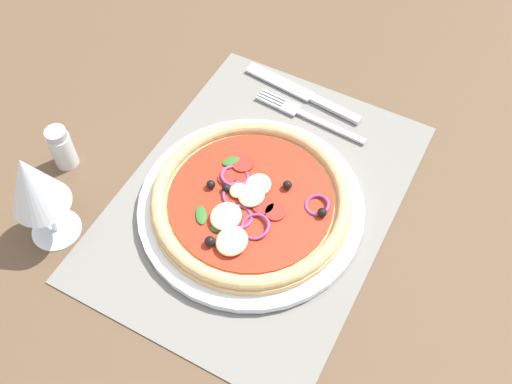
{
  "coord_description": "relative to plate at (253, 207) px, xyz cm",
  "views": [
    {
      "loc": [
        -39.13,
        -20.55,
        65.6
      ],
      "look_at": [
        -0.6,
        0.0,
        2.53
      ],
      "focal_mm": 41.15,
      "sensor_mm": 36.0,
      "label": 1
    }
  ],
  "objects": [
    {
      "name": "fork",
      "position": [
        18.32,
        1.12,
        -0.34
      ],
      "size": [
        2.81,
        18.06,
        0.44
      ],
      "rotation": [
        0.0,
        0.0,
        1.5
      ],
      "color": "#B2B5BA",
      "rests_on": "placemat"
    },
    {
      "name": "placemat",
      "position": [
        2.0,
        0.22,
        -0.76
      ],
      "size": [
        46.51,
        34.5,
        0.4
      ],
      "primitive_type": "cube",
      "color": "slate",
      "rests_on": "ground_plane"
    },
    {
      "name": "ground_plane",
      "position": [
        2.0,
        0.22,
        -2.16
      ],
      "size": [
        190.0,
        140.0,
        2.4
      ],
      "primitive_type": "cube",
      "color": "brown"
    },
    {
      "name": "wine_glass",
      "position": [
        -14.6,
        21.11,
        9.19
      ],
      "size": [
        7.2,
        7.2,
        14.9
      ],
      "color": "silver",
      "rests_on": "ground_plane"
    },
    {
      "name": "pizza",
      "position": [
        -0.11,
        0.02,
        1.66
      ],
      "size": [
        26.27,
        26.27,
        2.63
      ],
      "color": "tan",
      "rests_on": "plate"
    },
    {
      "name": "plate",
      "position": [
        0.0,
        0.0,
        0.0
      ],
      "size": [
        29.8,
        29.8,
        1.13
      ],
      "primitive_type": "cylinder",
      "color": "white",
      "rests_on": "placemat"
    },
    {
      "name": "pepper_shaker",
      "position": [
        -5.07,
        26.89,
        2.29
      ],
      "size": [
        3.2,
        3.2,
        6.7
      ],
      "color": "silver",
      "rests_on": "ground_plane"
    },
    {
      "name": "knife",
      "position": [
        22.12,
        3.45,
        -0.31
      ],
      "size": [
        4.03,
        20.05,
        0.62
      ],
      "rotation": [
        0.0,
        0.0,
        1.45
      ],
      "color": "#B2B5BA",
      "rests_on": "placemat"
    }
  ]
}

